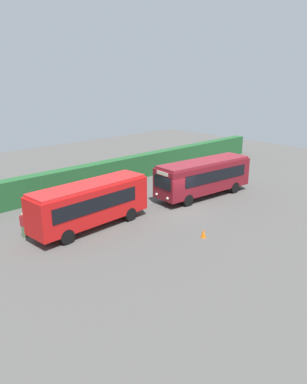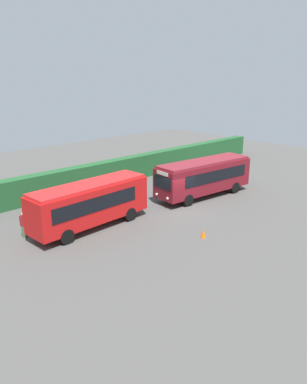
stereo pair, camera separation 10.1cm
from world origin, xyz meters
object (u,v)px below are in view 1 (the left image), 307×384
object	(u,v)px
bus_maroon	(203,176)
traffic_cone	(203,233)
person_left	(24,225)
person_center	(187,179)
bus_red	(90,202)

from	to	relation	value
bus_maroon	traffic_cone	size ratio (longest dim) A/B	16.03
bus_maroon	traffic_cone	bearing A→B (deg)	45.06
person_left	person_center	size ratio (longest dim) A/B	0.92
bus_maroon	bus_red	bearing A→B (deg)	1.20
bus_red	bus_maroon	distance (m)	11.32
person_left	traffic_cone	distance (m)	11.85
bus_maroon	person_center	bearing A→B (deg)	-96.11
person_center	traffic_cone	bearing A→B (deg)	-87.93
bus_maroon	traffic_cone	world-z (taller)	bus_maroon
person_center	traffic_cone	size ratio (longest dim) A/B	3.19
person_left	person_center	world-z (taller)	person_center
bus_maroon	person_left	bearing A→B (deg)	-3.50
person_left	bus_maroon	bearing A→B (deg)	-29.09
traffic_cone	bus_maroon	bearing A→B (deg)	39.48
bus_red	person_center	world-z (taller)	bus_red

